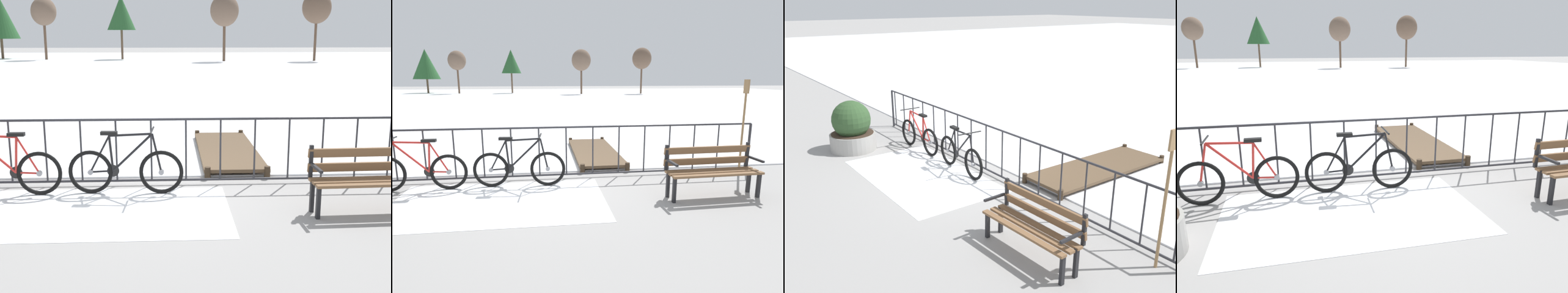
# 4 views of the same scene
# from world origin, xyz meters

# --- Properties ---
(ground_plane) EXTENTS (160.00, 160.00, 0.00)m
(ground_plane) POSITION_xyz_m (0.00, 0.00, 0.00)
(ground_plane) COLOR gray
(frozen_pond) EXTENTS (80.00, 56.00, 0.03)m
(frozen_pond) POSITION_xyz_m (0.00, 28.40, 0.01)
(frozen_pond) COLOR white
(frozen_pond) RESTS_ON ground
(snow_patch) EXTENTS (3.48, 2.03, 0.01)m
(snow_patch) POSITION_xyz_m (-0.65, -1.20, 0.00)
(snow_patch) COLOR white
(snow_patch) RESTS_ON ground
(railing_fence) EXTENTS (9.06, 0.06, 1.07)m
(railing_fence) POSITION_xyz_m (0.00, 0.00, 0.56)
(railing_fence) COLOR #2D2D33
(railing_fence) RESTS_ON ground
(bicycle_near_railing) EXTENTS (1.71, 0.52, 0.97)m
(bicycle_near_railing) POSITION_xyz_m (-2.15, -0.43, 0.37)
(bicycle_near_railing) COLOR black
(bicycle_near_railing) RESTS_ON ground
(bicycle_second) EXTENTS (1.71, 0.52, 0.97)m
(bicycle_second) POSITION_xyz_m (-0.37, -0.41, 0.37)
(bicycle_second) COLOR black
(bicycle_second) RESTS_ON ground
(park_bench) EXTENTS (1.62, 0.53, 0.89)m
(park_bench) POSITION_xyz_m (2.94, -1.34, 0.51)
(park_bench) COLOR brown
(park_bench) RESTS_ON ground
(wooden_dock) EXTENTS (1.10, 3.29, 0.20)m
(wooden_dock) POSITION_xyz_m (1.40, 1.90, 0.12)
(wooden_dock) COLOR brown
(wooden_dock) RESTS_ON ground
(tree_far_west) EXTENTS (2.25, 2.25, 5.51)m
(tree_far_west) POSITION_xyz_m (-10.93, 39.46, 4.23)
(tree_far_west) COLOR brown
(tree_far_west) RESTS_ON ground
(tree_west_mid) EXTENTS (2.42, 2.42, 5.58)m
(tree_west_mid) POSITION_xyz_m (4.95, 36.09, 4.22)
(tree_west_mid) COLOR brown
(tree_west_mid) RESTS_ON ground
(tree_east_mid) EXTENTS (2.46, 2.46, 5.88)m
(tree_east_mid) POSITION_xyz_m (12.87, 36.25, 4.49)
(tree_east_mid) COLOR brown
(tree_east_mid) RESTS_ON ground
(tree_far_east) EXTENTS (2.59, 2.59, 5.75)m
(tree_far_east) POSITION_xyz_m (-4.09, 39.93, 4.19)
(tree_far_east) COLOR brown
(tree_far_east) RESTS_ON ground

